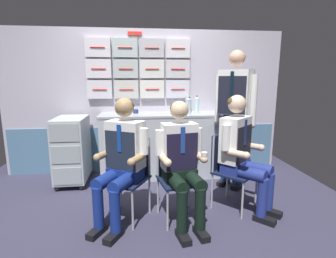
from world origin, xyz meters
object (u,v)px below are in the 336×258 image
at_px(folding_chair_right, 176,169).
at_px(service_trolley, 72,149).
at_px(water_bottle_blue_cap, 197,105).
at_px(folding_chair_left, 130,169).
at_px(folding_chair_by_counter, 228,163).
at_px(paper_cup_tan, 189,109).
at_px(crew_member_by_counter, 242,149).
at_px(crew_member_right, 182,159).
at_px(crew_member_standing, 235,106).
at_px(crew_member_left, 121,156).

bearing_deg(folding_chair_right, service_trolley, 141.73).
bearing_deg(water_bottle_blue_cap, folding_chair_right, -111.82).
height_order(folding_chair_left, folding_chair_by_counter, same).
distance_m(folding_chair_right, paper_cup_tan, 1.41).
distance_m(service_trolley, crew_member_by_counter, 2.25).
relative_size(crew_member_right, crew_member_by_counter, 0.97).
height_order(water_bottle_blue_cap, paper_cup_tan, water_bottle_blue_cap).
xyz_separation_m(folding_chair_left, folding_chair_right, (0.48, -0.07, 0.00)).
distance_m(crew_member_right, crew_member_standing, 1.24).
relative_size(crew_member_by_counter, crew_member_standing, 0.71).
relative_size(folding_chair_right, crew_member_by_counter, 0.65).
bearing_deg(crew_member_left, folding_chair_right, 6.85).
xyz_separation_m(crew_member_left, crew_member_standing, (1.41, 0.74, 0.40)).
height_order(service_trolley, crew_member_right, crew_member_right).
bearing_deg(folding_chair_left, folding_chair_right, -8.51).
relative_size(folding_chair_left, paper_cup_tan, 9.57).
relative_size(crew_member_left, paper_cup_tan, 14.49).
relative_size(folding_chair_right, water_bottle_blue_cap, 3.20).
distance_m(crew_member_left, paper_cup_tan, 1.66).
bearing_deg(crew_member_standing, folding_chair_by_counter, -115.66).
xyz_separation_m(crew_member_right, folding_chair_by_counter, (0.57, 0.30, -0.16)).
xyz_separation_m(folding_chair_by_counter, crew_member_by_counter, (0.11, -0.11, 0.19)).
relative_size(folding_chair_left, folding_chair_by_counter, 1.00).
relative_size(service_trolley, crew_member_left, 0.73).
bearing_deg(crew_member_by_counter, water_bottle_blue_cap, 101.77).
xyz_separation_m(folding_chair_right, folding_chair_by_counter, (0.60, 0.14, 0.00)).
height_order(crew_member_left, crew_member_standing, crew_member_standing).
bearing_deg(crew_member_left, crew_member_standing, 27.54).
bearing_deg(folding_chair_left, paper_cup_tan, 54.27).
distance_m(folding_chair_left, paper_cup_tan, 1.55).
distance_m(folding_chair_right, folding_chair_by_counter, 0.62).
height_order(folding_chair_by_counter, crew_member_by_counter, crew_member_by_counter).
xyz_separation_m(folding_chair_left, crew_member_right, (0.51, -0.23, 0.16)).
bearing_deg(crew_member_right, service_trolley, 138.30).
bearing_deg(paper_cup_tan, crew_member_standing, -51.63).
xyz_separation_m(folding_chair_right, crew_member_right, (0.03, -0.16, 0.16)).
bearing_deg(water_bottle_blue_cap, paper_cup_tan, 133.46).
height_order(crew_member_right, folding_chair_by_counter, crew_member_right).
bearing_deg(water_bottle_blue_cap, crew_member_by_counter, -78.23).
xyz_separation_m(folding_chair_left, paper_cup_tan, (0.86, 1.20, 0.47)).
height_order(folding_chair_right, crew_member_by_counter, crew_member_by_counter).
relative_size(folding_chair_left, folding_chair_right, 1.00).
xyz_separation_m(service_trolley, water_bottle_blue_cap, (1.77, 0.15, 0.57)).
height_order(service_trolley, water_bottle_blue_cap, water_bottle_blue_cap).
relative_size(folding_chair_left, crew_member_left, 0.66).
bearing_deg(crew_member_standing, crew_member_left, -152.46).
bearing_deg(crew_member_left, crew_member_right, -8.88).
height_order(folding_chair_right, crew_member_right, crew_member_right).
xyz_separation_m(crew_member_left, crew_member_right, (0.59, -0.09, -0.02)).
bearing_deg(folding_chair_left, crew_member_left, -119.07).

